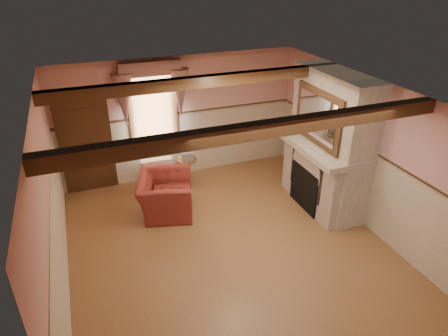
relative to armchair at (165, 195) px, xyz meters
name	(u,v)px	position (x,y,z in m)	size (l,w,h in m)	color
floor	(227,244)	(0.77, -1.46, -0.39)	(5.50, 6.00, 0.01)	brown
ceiling	(228,95)	(0.77, -1.46, 2.41)	(5.50, 6.00, 0.01)	silver
wall_back	(180,118)	(0.77, 1.54, 1.01)	(5.50, 0.02, 2.80)	#CA8E8B
wall_front	(333,307)	(0.77, -4.46, 1.01)	(5.50, 0.02, 2.80)	#CA8E8B
wall_left	(50,210)	(-1.98, -1.46, 1.01)	(0.02, 6.00, 2.80)	#CA8E8B
wall_right	(363,152)	(3.52, -1.46, 1.01)	(0.02, 6.00, 2.80)	#CA8E8B
wainscot	(227,210)	(0.77, -1.46, 0.36)	(5.50, 6.00, 1.50)	beige
chair_rail	(227,172)	(0.77, -1.46, 1.11)	(5.50, 6.00, 0.08)	black
firebox	(307,187)	(2.77, -0.86, 0.06)	(0.20, 0.95, 0.90)	black
armchair	(165,195)	(0.00, 0.00, 0.00)	(1.20, 1.05, 0.78)	maroon
side_table	(187,170)	(0.77, 1.10, -0.12)	(0.47, 0.47, 0.55)	brown
book_stack	(187,155)	(0.78, 1.11, 0.26)	(0.26, 0.32, 0.20)	#B7AD8C
radiator	(157,171)	(0.10, 1.24, -0.09)	(0.70, 0.18, 0.60)	white
bowl	(329,144)	(3.01, -1.05, 1.07)	(0.33, 0.33, 0.08)	brown
mantel_clock	(305,126)	(3.01, -0.20, 1.13)	(0.14, 0.24, 0.20)	black
oil_lamp	(313,129)	(3.01, -0.48, 1.17)	(0.11, 0.11, 0.28)	gold
candle_red	(343,152)	(3.01, -1.51, 1.11)	(0.06, 0.06, 0.16)	#9E1813
jar_yellow	(342,152)	(3.01, -1.47, 1.09)	(0.06, 0.06, 0.12)	gold
fireplace	(330,142)	(3.19, -0.86, 1.01)	(0.85, 2.00, 2.80)	gray
mantel	(322,145)	(3.01, -0.86, 0.97)	(1.05, 2.05, 0.12)	gray
overmantel_mirror	(318,117)	(2.83, -0.86, 1.58)	(0.06, 1.44, 1.04)	silver
door	(86,146)	(-1.33, 1.48, 0.66)	(1.10, 0.10, 2.10)	black
window	(153,111)	(0.17, 1.51, 1.26)	(1.06, 0.08, 2.02)	white
window_drapes	(151,85)	(0.17, 1.42, 1.86)	(1.30, 0.14, 1.40)	gray
ceiling_beam_front	(262,130)	(0.77, -2.66, 2.31)	(5.50, 0.18, 0.20)	black
ceiling_beam_back	(203,82)	(0.77, -0.26, 2.31)	(5.50, 0.18, 0.20)	black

